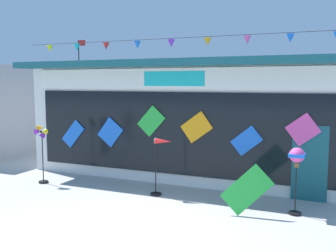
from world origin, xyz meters
TOP-DOWN VIEW (x-y plane):
  - ground_plane at (0.00, 0.00)m, footprint 80.00×80.00m
  - kite_shop_building at (-0.38, 6.18)m, footprint 11.10×5.34m
  - wind_spinner_far_left at (-4.22, 2.51)m, footprint 0.40×0.29m
  - wind_spinner_left at (-0.31, 2.73)m, footprint 0.62×0.31m
  - wind_spinner_center_left at (3.25, 2.62)m, footprint 0.36×0.36m
  - display_kite_on_ground at (2.21, 2.11)m, footprint 1.23×0.29m
  - neighbour_building at (-11.33, 8.21)m, footprint 6.17×9.28m

SIDE VIEW (x-z plane):
  - ground_plane at x=0.00m, z-range 0.00..0.00m
  - display_kite_on_ground at x=2.21m, z-range 0.00..1.23m
  - wind_spinner_left at x=-0.31m, z-range 0.24..1.85m
  - wind_spinner_far_left at x=-4.22m, z-range 0.36..2.17m
  - wind_spinner_center_left at x=3.25m, z-range 0.50..2.10m
  - kite_shop_building at x=-0.38m, z-range -0.48..4.30m
  - neighbour_building at x=-11.33m, z-range 0.00..3.83m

